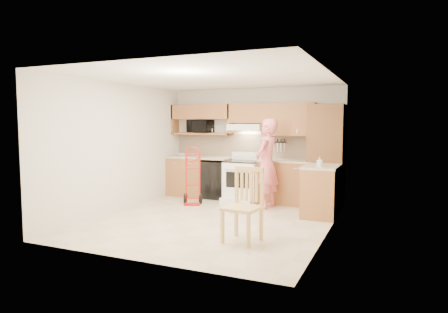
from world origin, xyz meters
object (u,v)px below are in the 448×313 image
Objects in this scene: hand_truck at (192,179)px; dining_chair at (242,205)px; microwave at (200,126)px; range at (242,178)px; person at (267,164)px.

hand_truck reaches higher than dining_chair.
range is (1.21, -0.41, -1.11)m from microwave.
microwave reaches higher than range.
person is (1.87, -0.74, -0.74)m from microwave.
microwave is 0.52× the size of dining_chair.
hand_truck is (0.33, -1.02, -1.09)m from microwave.
microwave is at bearing 132.77° from dining_chair.
dining_chair is at bearing 13.96° from person.
microwave is 0.52× the size of range.
dining_chair is (1.01, -2.65, 0.01)m from range.
range is 2.84m from dining_chair.
microwave is 3.94m from dining_chair.
range is at bearing 13.92° from hand_truck.
hand_truck is at bearing -66.15° from microwave.
hand_truck reaches higher than range.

